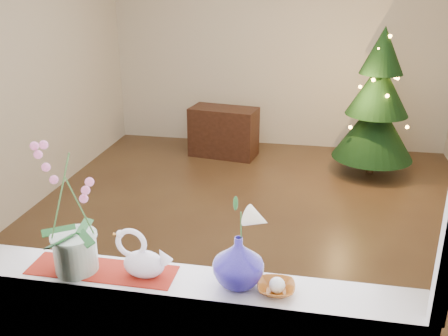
# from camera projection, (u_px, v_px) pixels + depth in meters

# --- Properties ---
(ground) EXTENTS (5.00, 5.00, 0.00)m
(ground) POSITION_uv_depth(u_px,v_px,m) (250.00, 224.00, 4.77)
(ground) COLOR #3D2719
(ground) RESTS_ON ground
(wall_back) EXTENTS (4.50, 0.10, 2.70)m
(wall_back) POSITION_uv_depth(u_px,v_px,m) (279.00, 46.00, 6.58)
(wall_back) COLOR beige
(wall_back) RESTS_ON ground
(wall_front) EXTENTS (4.50, 0.10, 2.70)m
(wall_front) POSITION_uv_depth(u_px,v_px,m) (168.00, 206.00, 2.00)
(wall_front) COLOR beige
(wall_front) RESTS_ON ground
(wall_left) EXTENTS (0.10, 5.00, 2.70)m
(wall_left) POSITION_uv_depth(u_px,v_px,m) (16.00, 74.00, 4.69)
(wall_left) COLOR beige
(wall_left) RESTS_ON ground
(windowsill) EXTENTS (2.20, 0.26, 0.04)m
(windowsill) POSITION_uv_depth(u_px,v_px,m) (181.00, 283.00, 2.28)
(windowsill) COLOR white
(windowsill) RESTS_ON window_apron
(window_frame) EXTENTS (2.22, 0.06, 1.60)m
(window_frame) POSITION_uv_depth(u_px,v_px,m) (167.00, 120.00, 1.90)
(window_frame) COLOR white
(window_frame) RESTS_ON windowsill
(runner) EXTENTS (0.70, 0.20, 0.01)m
(runner) POSITION_uv_depth(u_px,v_px,m) (102.00, 270.00, 2.34)
(runner) COLOR maroon
(runner) RESTS_ON windowsill
(orchid_pot) EXTENTS (0.26, 0.26, 0.63)m
(orchid_pot) POSITION_uv_depth(u_px,v_px,m) (70.00, 210.00, 2.23)
(orchid_pot) COLOR silver
(orchid_pot) RESTS_ON windowsill
(swan) EXTENTS (0.28, 0.16, 0.22)m
(swan) POSITION_uv_depth(u_px,v_px,m) (143.00, 255.00, 2.26)
(swan) COLOR silver
(swan) RESTS_ON windowsill
(blue_vase) EXTENTS (0.27, 0.27, 0.27)m
(blue_vase) POSITION_uv_depth(u_px,v_px,m) (238.00, 258.00, 2.19)
(blue_vase) COLOR navy
(blue_vase) RESTS_ON windowsill
(lily) EXTENTS (0.15, 0.09, 0.21)m
(lily) POSITION_uv_depth(u_px,v_px,m) (239.00, 209.00, 2.10)
(lily) COLOR silver
(lily) RESTS_ON blue_vase
(paperweight) EXTENTS (0.07, 0.07, 0.07)m
(paperweight) POSITION_uv_depth(u_px,v_px,m) (277.00, 285.00, 2.17)
(paperweight) COLOR white
(paperweight) RESTS_ON windowsill
(amber_dish) EXTENTS (0.15, 0.15, 0.04)m
(amber_dish) POSITION_uv_depth(u_px,v_px,m) (276.00, 289.00, 2.17)
(amber_dish) COLOR #914C15
(amber_dish) RESTS_ON windowsill
(xmas_tree) EXTENTS (1.22, 1.22, 1.71)m
(xmas_tree) POSITION_uv_depth(u_px,v_px,m) (377.00, 103.00, 5.72)
(xmas_tree) COLOR black
(xmas_tree) RESTS_ON ground
(side_table) EXTENTS (0.90, 0.55, 0.64)m
(side_table) POSITION_uv_depth(u_px,v_px,m) (224.00, 132.00, 6.50)
(side_table) COLOR black
(side_table) RESTS_ON ground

